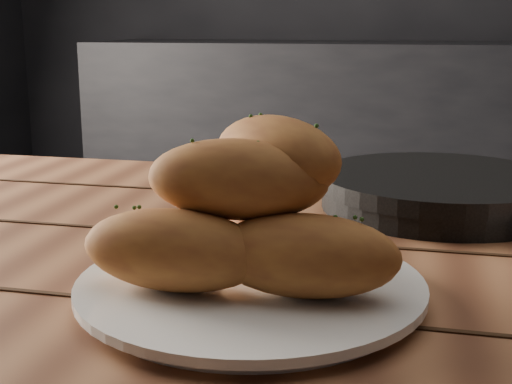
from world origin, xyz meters
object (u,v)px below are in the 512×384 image
table (342,372)px  skillet (441,190)px  bread_rolls (250,213)px  plate (251,289)px

table → skillet: skillet is taller
table → bread_rolls: 0.20m
table → plate: plate is taller
table → skillet: bearing=72.3°
table → skillet: size_ratio=3.26×
skillet → plate: bearing=-114.7°
plate → skillet: 0.39m
plate → skillet: bearing=65.3°
plate → skillet: skillet is taller
plate → bread_rolls: bread_rolls is taller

